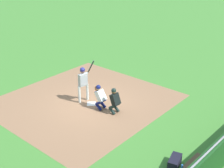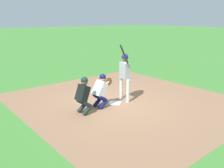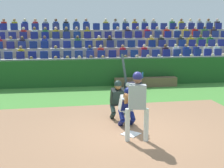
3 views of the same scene
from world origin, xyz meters
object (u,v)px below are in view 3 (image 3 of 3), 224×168
(home_plate_marker, at_px, (131,134))
(home_plate_umpire, at_px, (118,98))
(catcher_crouching, at_px, (127,105))
(batter_at_plate, at_px, (137,98))
(dugout_bench, at_px, (146,82))
(water_bottle_on_bench, at_px, (143,75))
(equipment_duffel_bag, at_px, (133,86))

(home_plate_marker, relative_size, home_plate_umpire, 0.34)
(home_plate_marker, height_order, catcher_crouching, catcher_crouching)
(home_plate_marker, bearing_deg, batter_at_plate, 94.32)
(dugout_bench, relative_size, water_bottle_on_bench, 10.65)
(catcher_crouching, distance_m, home_plate_umpire, 0.84)
(home_plate_marker, relative_size, water_bottle_on_bench, 1.57)
(home_plate_marker, height_order, batter_at_plate, batter_at_plate)
(catcher_crouching, height_order, water_bottle_on_bench, catcher_crouching)
(batter_at_plate, distance_m, water_bottle_on_bench, 7.08)
(home_plate_marker, bearing_deg, equipment_duffel_bag, -102.52)
(home_plate_umpire, bearing_deg, catcher_crouching, 100.04)
(catcher_crouching, height_order, dugout_bench, catcher_crouching)
(home_plate_marker, distance_m, catcher_crouching, 0.94)
(batter_at_plate, bearing_deg, equipment_duffel_bag, -101.19)
(home_plate_marker, relative_size, batter_at_plate, 0.19)
(home_plate_umpire, height_order, dugout_bench, home_plate_umpire)
(home_plate_marker, bearing_deg, catcher_crouching, -90.40)
(batter_at_plate, distance_m, home_plate_umpire, 2.03)
(catcher_crouching, bearing_deg, dugout_bench, -109.35)
(catcher_crouching, height_order, home_plate_umpire, home_plate_umpire)
(home_plate_marker, distance_m, water_bottle_on_bench, 6.60)
(home_plate_umpire, relative_size, equipment_duffel_bag, 1.75)
(home_plate_umpire, relative_size, water_bottle_on_bench, 4.65)
(catcher_crouching, bearing_deg, batter_at_plate, 91.70)
(home_plate_umpire, distance_m, water_bottle_on_bench, 5.24)
(batter_at_plate, relative_size, equipment_duffel_bag, 3.06)
(catcher_crouching, xyz_separation_m, water_bottle_on_bench, (-1.84, -5.68, -0.12))
(batter_at_plate, height_order, home_plate_umpire, batter_at_plate)
(water_bottle_on_bench, height_order, equipment_duffel_bag, water_bottle_on_bench)
(batter_at_plate, distance_m, catcher_crouching, 1.24)
(home_plate_umpire, relative_size, dugout_bench, 0.44)
(equipment_duffel_bag, bearing_deg, water_bottle_on_bench, -150.67)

